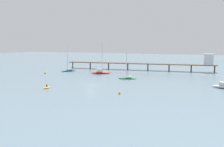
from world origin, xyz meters
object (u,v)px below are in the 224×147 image
(dinghy_yellow, at_px, (47,87))
(mooring_buoy_near, at_px, (45,73))
(sailboat_red, at_px, (101,72))
(sailboat_teal, at_px, (69,70))
(sailboat_green, at_px, (128,77))
(mooring_buoy_outer, at_px, (119,93))
(pier, at_px, (164,62))

(dinghy_yellow, xyz_separation_m, mooring_buoy_near, (-20.25, 24.09, 0.15))
(sailboat_red, bearing_deg, sailboat_teal, 173.21)
(sailboat_green, xyz_separation_m, mooring_buoy_outer, (6.85, -23.25, -0.22))
(sailboat_green, distance_m, mooring_buoy_near, 33.23)
(pier, distance_m, dinghy_yellow, 55.63)
(pier, distance_m, sailboat_teal, 39.71)
(sailboat_green, distance_m, mooring_buoy_outer, 24.24)
(mooring_buoy_outer, bearing_deg, sailboat_green, 106.41)
(pier, relative_size, sailboat_red, 5.28)
(mooring_buoy_near, bearing_deg, sailboat_green, 0.21)
(sailboat_red, xyz_separation_m, mooring_buoy_outer, (20.76, -31.64, -0.50))
(sailboat_red, bearing_deg, dinghy_yellow, -88.36)
(sailboat_green, relative_size, dinghy_yellow, 3.41)
(sailboat_red, xyz_separation_m, mooring_buoy_near, (-19.32, -8.52, -0.43))
(mooring_buoy_near, xyz_separation_m, mooring_buoy_outer, (40.08, -23.13, -0.07))
(sailboat_red, relative_size, mooring_buoy_outer, 19.99)
(sailboat_teal, bearing_deg, pier, 26.74)
(sailboat_red, height_order, mooring_buoy_near, sailboat_red)
(sailboat_red, distance_m, dinghy_yellow, 32.62)
(pier, distance_m, mooring_buoy_near, 48.15)
(sailboat_red, distance_m, mooring_buoy_outer, 37.85)
(mooring_buoy_near, distance_m, mooring_buoy_outer, 46.27)
(mooring_buoy_near, bearing_deg, mooring_buoy_outer, -29.98)
(sailboat_green, bearing_deg, pier, 78.64)
(pier, distance_m, sailboat_red, 27.91)
(sailboat_red, height_order, mooring_buoy_outer, sailboat_red)
(sailboat_teal, bearing_deg, mooring_buoy_outer, -42.51)
(pier, bearing_deg, dinghy_yellow, -109.60)
(mooring_buoy_near, bearing_deg, sailboat_red, 23.79)
(sailboat_teal, distance_m, dinghy_yellow, 38.34)
(sailboat_red, bearing_deg, pier, 45.20)
(sailboat_red, relative_size, dinghy_yellow, 4.84)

